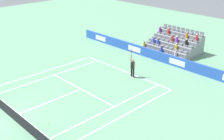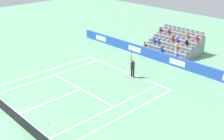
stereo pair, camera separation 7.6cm
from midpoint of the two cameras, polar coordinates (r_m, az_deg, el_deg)
ground_plane at (r=22.14m, az=-19.57°, el=-8.85°), size 80.00×80.00×0.00m
line_baseline at (r=28.21m, az=2.52°, el=-0.28°), size 10.97×0.10×0.01m
line_service at (r=24.89m, az=-6.28°, el=-3.79°), size 8.23×0.10×0.01m
line_centre_service at (r=23.33m, az=-12.50°, el=-6.21°), size 0.10×6.40×0.01m
line_singles_sideline_left at (r=27.76m, az=-12.27°, el=-1.23°), size 0.10×11.89×0.01m
line_singles_sideline_right at (r=21.87m, az=-0.50°, el=-7.73°), size 0.10×11.89×0.01m
line_doubles_sideline_left at (r=28.85m, az=-13.73°, el=-0.41°), size 0.10×11.89×0.01m
line_doubles_sideline_right at (r=21.04m, az=2.09°, el=-9.11°), size 0.10×11.89×0.01m
line_centre_mark at (r=28.14m, az=2.38°, el=-0.34°), size 0.10×0.20×0.01m
sponsor_barrier at (r=31.33m, az=8.47°, el=2.97°), size 23.21×0.22×1.05m
tennis_net at (r=21.89m, az=-19.75°, el=-7.75°), size 11.97×0.10×1.07m
tennis_player at (r=26.66m, az=4.04°, el=0.54°), size 0.53×0.37×2.85m
stadium_stand at (r=33.99m, az=12.22°, el=4.84°), size 5.58×4.75×2.63m
loose_tennis_ball at (r=20.67m, az=-12.64°, el=-10.31°), size 0.07×0.07×0.07m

